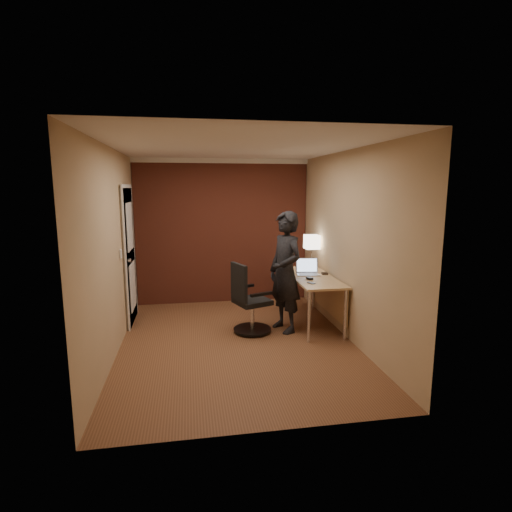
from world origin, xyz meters
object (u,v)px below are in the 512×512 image
desk_lamp (312,242)px  mouse (310,278)px  desk (317,284)px  person (285,272)px  wallet (325,273)px  office_chair (248,303)px  laptop (307,270)px  phone (311,283)px

desk_lamp → mouse: 0.93m
desk → person: person is taller
desk_lamp → wallet: 0.64m
desk_lamp → wallet: bearing=-83.8°
person → mouse: bearing=67.9°
desk → desk_lamp: 0.81m
mouse → office_chair: size_ratio=0.10×
laptop → mouse: laptop is taller
phone → person: person is taller
wallet → office_chair: bearing=-165.6°
desk → office_chair: office_chair is taller
desk_lamp → person: bearing=-128.6°
wallet → office_chair: 1.28m
wallet → desk: bearing=-146.6°
laptop → phone: (-0.12, -0.58, -0.06)m
wallet → mouse: bearing=-137.8°
laptop → wallet: laptop is taller
phone → person: size_ratio=0.07×
laptop → desk_lamp: bearing=65.4°
mouse → office_chair: (-0.88, -0.01, -0.31)m
desk_lamp → mouse: size_ratio=5.35×
desk → phone: 0.49m
mouse → phone: size_ratio=0.87×
desk → office_chair: size_ratio=1.53×
office_chair → desk_lamp: bearing=34.9°
desk → office_chair: bearing=-168.8°
mouse → wallet: size_ratio=0.91×
laptop → wallet: (0.25, -0.06, -0.05)m
phone → office_chair: 0.91m
desk_lamp → laptop: (-0.20, -0.43, -0.35)m
desk → wallet: bearing=33.4°
office_chair → person: 0.67m
wallet → phone: bearing=-125.5°
desk → laptop: 0.27m
laptop → mouse: bearing=-101.9°
desk → desk_lamp: desk_lamp is taller
desk_lamp → person: person is taller
person → phone: bearing=32.2°
desk_lamp → desk: bearing=-99.6°
desk → person: size_ratio=0.88×
desk → phone: phone is taller
mouse → phone: mouse is taller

